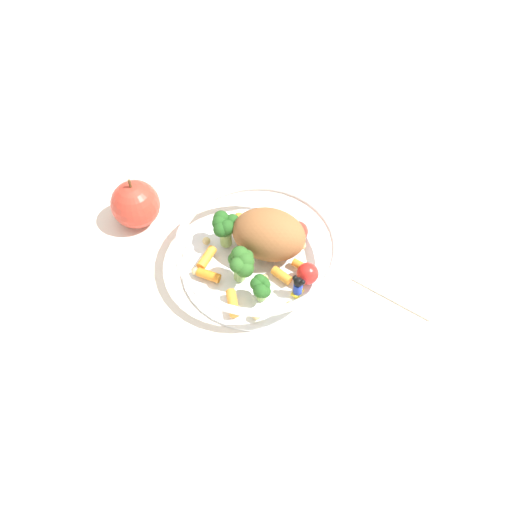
{
  "coord_description": "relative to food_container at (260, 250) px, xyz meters",
  "views": [
    {
      "loc": [
        0.09,
        -0.39,
        0.55
      ],
      "look_at": [
        0.02,
        -0.0,
        0.03
      ],
      "focal_mm": 36.4,
      "sensor_mm": 36.0,
      "label": 1
    }
  ],
  "objects": [
    {
      "name": "loose_apple",
      "position": [
        -0.18,
        0.05,
        0.0
      ],
      "size": [
        0.07,
        0.07,
        0.08
      ],
      "color": "#BC3828",
      "rests_on": "ground_plane"
    },
    {
      "name": "ground_plane",
      "position": [
        -0.02,
        -0.0,
        -0.03
      ],
      "size": [
        2.4,
        2.4,
        0.0
      ],
      "primitive_type": "plane",
      "color": "silver"
    },
    {
      "name": "food_container",
      "position": [
        0.0,
        0.0,
        0.0
      ],
      "size": [
        0.21,
        0.21,
        0.08
      ],
      "color": "white",
      "rests_on": "ground_plane"
    },
    {
      "name": "folded_napkin",
      "position": [
        0.2,
        0.03,
        -0.03
      ],
      "size": [
        0.15,
        0.16,
        0.01
      ],
      "primitive_type": "cube",
      "rotation": [
        0.0,
        0.0,
        -0.43
      ],
      "color": "silver",
      "rests_on": "ground_plane"
    }
  ]
}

